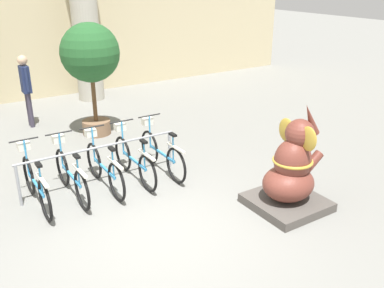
# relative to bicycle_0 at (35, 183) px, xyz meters

# --- Properties ---
(ground_plane) EXTENTS (60.00, 60.00, 0.00)m
(ground_plane) POSITION_rel_bicycle_0_xyz_m (1.35, -1.82, -0.41)
(ground_plane) COLOR slate
(column_right) EXTENTS (0.97, 0.97, 5.16)m
(column_right) POSITION_rel_bicycle_0_xyz_m (3.09, 5.78, 2.21)
(column_right) COLOR #ADA899
(column_right) RESTS_ON ground_plane
(bike_rack) EXTENTS (3.00, 0.05, 0.77)m
(bike_rack) POSITION_rel_bicycle_0_xyz_m (1.20, 0.13, 0.17)
(bike_rack) COLOR gray
(bike_rack) RESTS_ON ground_plane
(bicycle_0) EXTENTS (0.48, 1.76, 1.05)m
(bicycle_0) POSITION_rel_bicycle_0_xyz_m (0.00, 0.00, 0.00)
(bicycle_0) COLOR black
(bicycle_0) RESTS_ON ground_plane
(bicycle_1) EXTENTS (0.48, 1.76, 1.05)m
(bicycle_1) POSITION_rel_bicycle_0_xyz_m (0.60, 0.01, 0.00)
(bicycle_1) COLOR black
(bicycle_1) RESTS_ON ground_plane
(bicycle_2) EXTENTS (0.48, 1.76, 1.05)m
(bicycle_2) POSITION_rel_bicycle_0_xyz_m (1.20, -0.01, 0.00)
(bicycle_2) COLOR black
(bicycle_2) RESTS_ON ground_plane
(bicycle_3) EXTENTS (0.48, 1.76, 1.05)m
(bicycle_3) POSITION_rel_bicycle_0_xyz_m (1.80, 0.00, 0.00)
(bicycle_3) COLOR black
(bicycle_3) RESTS_ON ground_plane
(bicycle_4) EXTENTS (0.48, 1.76, 1.05)m
(bicycle_4) POSITION_rel_bicycle_0_xyz_m (2.40, 0.02, 0.00)
(bicycle_4) COLOR black
(bicycle_4) RESTS_ON ground_plane
(elephant_statue) EXTENTS (1.16, 1.16, 1.79)m
(elephant_statue) POSITION_rel_bicycle_0_xyz_m (3.56, -2.32, 0.19)
(elephant_statue) COLOR #4C4742
(elephant_statue) RESTS_ON ground_plane
(person_pedestrian) EXTENTS (0.24, 0.47, 1.81)m
(person_pedestrian) POSITION_rel_bicycle_0_xyz_m (0.88, 4.17, 0.69)
(person_pedestrian) COLOR #383342
(person_pedestrian) RESTS_ON ground_plane
(potted_tree) EXTENTS (1.36, 1.36, 2.65)m
(potted_tree) POSITION_rel_bicycle_0_xyz_m (2.09, 2.74, 1.45)
(potted_tree) COLOR brown
(potted_tree) RESTS_ON ground_plane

